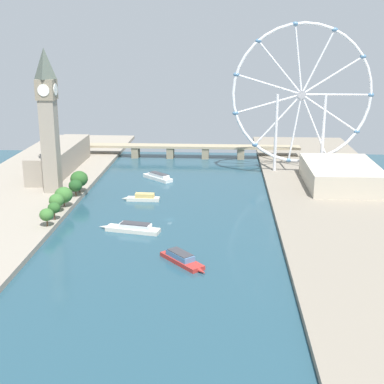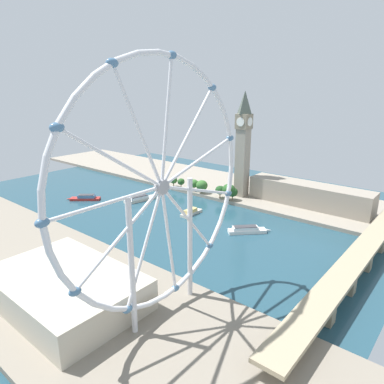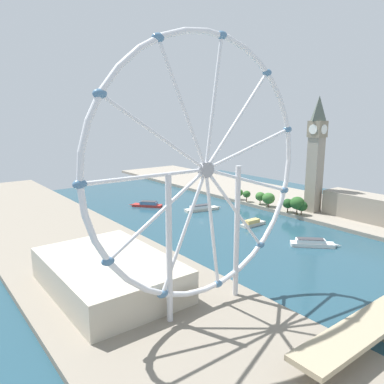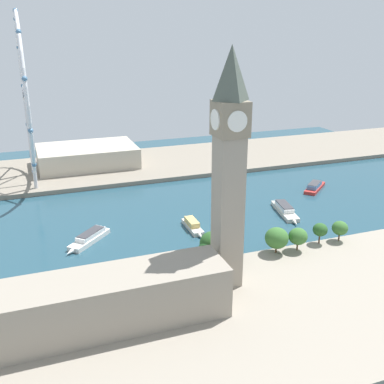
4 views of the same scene
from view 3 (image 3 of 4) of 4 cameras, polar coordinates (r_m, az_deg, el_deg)
ground_plane at (r=303.60m, az=1.41°, el=-4.21°), size 384.97×384.97×0.00m
riverbank_left at (r=378.11m, az=14.18°, el=-1.11°), size 90.00×520.00×3.00m
riverbank_right at (r=252.94m, az=-18.07°, el=-7.81°), size 90.00×520.00×3.00m
clock_tower at (r=324.56m, az=18.30°, el=5.66°), size 12.62×12.62×94.87m
tree_row_embankment at (r=331.29m, az=12.78°, el=-1.20°), size 13.17×79.44×14.75m
ferris_wheel at (r=149.01m, az=2.11°, el=3.15°), size 106.47×3.20×111.93m
riverside_hall at (r=183.70m, az=-12.53°, el=-12.05°), size 49.22×73.18×15.09m
tour_boat_0 at (r=256.00m, az=17.86°, el=-7.40°), size 26.17×25.76×5.14m
tour_boat_1 at (r=291.06m, az=9.27°, el=-4.67°), size 25.25×6.19×5.01m
tour_boat_2 at (r=330.89m, az=1.47°, el=-2.48°), size 35.98×13.59×5.23m
tour_boat_3 at (r=347.00m, az=-6.80°, el=-1.89°), size 24.04×26.93×5.14m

